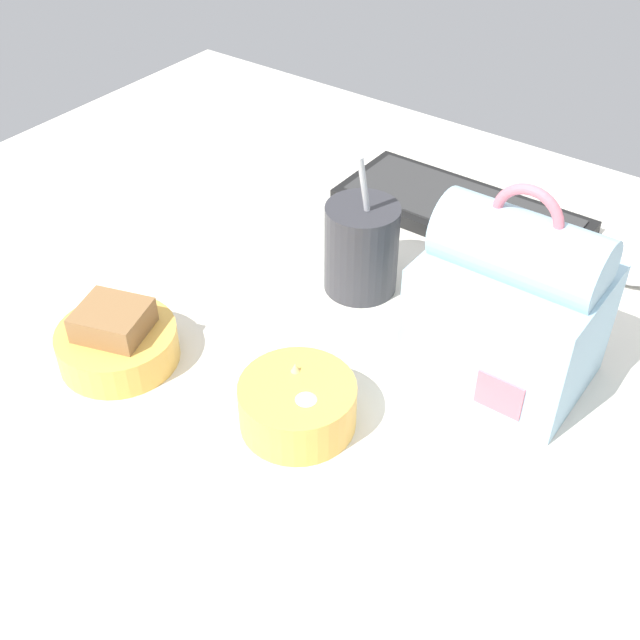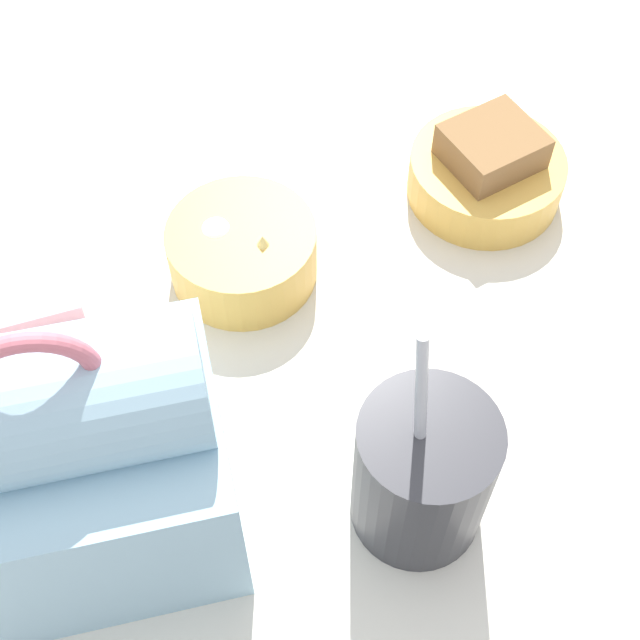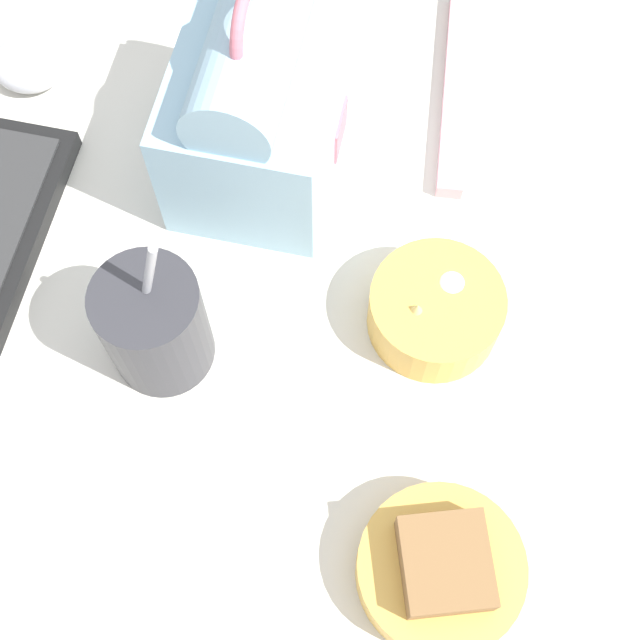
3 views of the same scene
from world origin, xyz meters
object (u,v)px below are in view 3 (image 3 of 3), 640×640
at_px(lunch_bag, 256,109).
at_px(bento_bowl_snacks, 435,310).
at_px(soup_cup, 154,324).
at_px(computer_mouse, 29,64).
at_px(bento_bowl_sandwich, 441,569).
at_px(chopstick_case, 456,90).

distance_m(lunch_bag, bento_bowl_snacks, 0.23).
bearing_deg(soup_cup, computer_mouse, 39.30).
bearing_deg(bento_bowl_sandwich, soup_cup, 62.32).
xyz_separation_m(lunch_bag, computer_mouse, (0.06, 0.25, -0.07)).
relative_size(soup_cup, bento_bowl_sandwich, 1.44).
bearing_deg(bento_bowl_snacks, chopstick_case, 3.84).
distance_m(lunch_bag, computer_mouse, 0.26).
xyz_separation_m(bento_bowl_sandwich, computer_mouse, (0.39, 0.47, -0.01)).
bearing_deg(soup_cup, bento_bowl_sandwich, -117.68).
relative_size(lunch_bag, soup_cup, 1.21).
height_order(soup_cup, bento_bowl_sandwich, soup_cup).
distance_m(soup_cup, bento_bowl_sandwich, 0.29).
distance_m(bento_bowl_snacks, computer_mouse, 0.46).
bearing_deg(bento_bowl_snacks, lunch_bag, 55.52).
bearing_deg(bento_bowl_snacks, soup_cup, 108.70).
bearing_deg(computer_mouse, bento_bowl_sandwich, -129.92).
xyz_separation_m(bento_bowl_snacks, computer_mouse, (0.18, 0.43, -0.01)).
bearing_deg(chopstick_case, bento_bowl_snacks, -176.16).
relative_size(lunch_bag, computer_mouse, 3.03).
distance_m(lunch_bag, soup_cup, 0.20).
height_order(soup_cup, chopstick_case, soup_cup).
height_order(soup_cup, computer_mouse, soup_cup).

